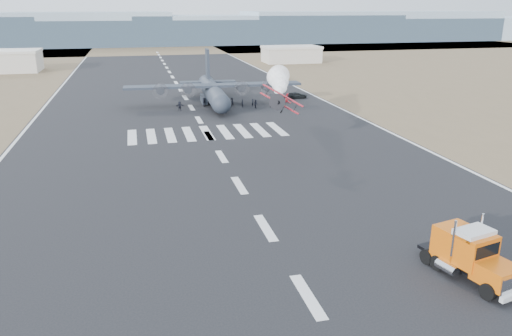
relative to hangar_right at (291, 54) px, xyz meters
name	(u,v)px	position (x,y,z in m)	size (l,w,h in m)	color
ground	(308,296)	(-46.00, -150.00, -3.01)	(500.00, 500.00, 0.00)	black
scrub_far	(155,48)	(-46.00, 80.00, -3.01)	(500.00, 80.00, 0.00)	brown
runway_markings	(199,120)	(-46.00, -90.00, -3.00)	(60.00, 260.00, 0.01)	silver
ridge_seg_c	(24,29)	(-111.00, 110.00, 5.49)	(150.00, 50.00, 17.00)	#889DAD
ridge_seg_d	(151,32)	(-46.00, 110.00, 3.49)	(150.00, 50.00, 13.00)	#889DAD
ridge_seg_e	(265,29)	(19.00, 110.00, 4.49)	(150.00, 50.00, 15.00)	#889DAD
ridge_seg_f	(369,26)	(84.00, 110.00, 5.49)	(150.00, 50.00, 17.00)	#889DAD
ridge_seg_g	(462,28)	(149.00, 110.00, 3.49)	(150.00, 50.00, 13.00)	#889DAD
hangar_right	(291,54)	(0.00, 0.00, 0.00)	(20.50, 12.50, 5.90)	#B5AEA0
semi_truck	(470,254)	(-33.17, -150.30, -1.04)	(4.58, 9.15, 4.02)	black
aerobatic_biplane	(281,101)	(-37.67, -114.66, 4.56)	(5.69, 5.81, 4.06)	red
smoke_trail	(278,79)	(-32.50, -95.15, 4.71)	(7.89, 23.33, 3.93)	white
transport_aircraft	(213,91)	(-40.88, -74.46, -0.26)	(36.84, 30.34, 10.65)	#212532
support_vehicle	(297,95)	(-21.54, -72.52, -2.36)	(2.17, 4.70, 1.31)	black
crew_a	(253,103)	(-33.44, -79.63, -2.22)	(0.58, 0.48, 1.58)	black
crew_b	(232,102)	(-37.49, -77.77, -2.18)	(0.80, 0.50, 1.65)	black
crew_c	(219,105)	(-40.75, -81.45, -2.12)	(1.15, 0.53, 1.78)	black
crew_d	(204,102)	(-43.28, -77.40, -2.06)	(1.11, 0.57, 1.89)	black
crew_e	(272,103)	(-29.65, -81.31, -2.13)	(0.86, 0.53, 1.76)	black
crew_f	(180,106)	(-48.58, -80.42, -2.09)	(1.70, 0.55, 1.83)	black
crew_g	(242,103)	(-35.69, -79.90, -2.20)	(0.59, 0.49, 1.62)	black
crew_h	(256,104)	(-33.21, -81.49, -2.16)	(0.83, 0.51, 1.70)	black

